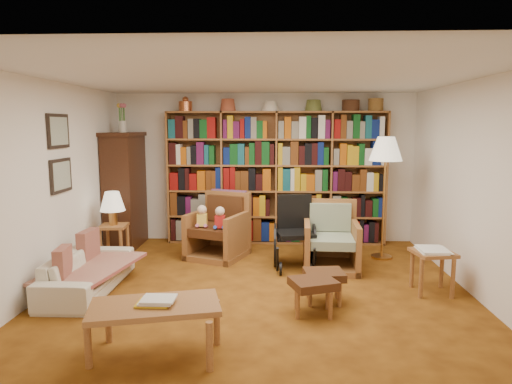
# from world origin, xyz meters

# --- Properties ---
(floor) EXTENTS (5.00, 5.00, 0.00)m
(floor) POSITION_xyz_m (0.00, 0.00, 0.00)
(floor) COLOR #8D5315
(floor) RESTS_ON ground
(ceiling) EXTENTS (5.00, 5.00, 0.00)m
(ceiling) POSITION_xyz_m (0.00, 0.00, 2.50)
(ceiling) COLOR silver
(ceiling) RESTS_ON wall_back
(wall_back) EXTENTS (5.00, 0.00, 5.00)m
(wall_back) POSITION_xyz_m (0.00, 2.50, 1.25)
(wall_back) COLOR white
(wall_back) RESTS_ON floor
(wall_front) EXTENTS (5.00, 0.00, 5.00)m
(wall_front) POSITION_xyz_m (0.00, -2.50, 1.25)
(wall_front) COLOR white
(wall_front) RESTS_ON floor
(wall_left) EXTENTS (0.00, 5.00, 5.00)m
(wall_left) POSITION_xyz_m (-2.50, 0.00, 1.25)
(wall_left) COLOR white
(wall_left) RESTS_ON floor
(wall_right) EXTENTS (0.00, 5.00, 5.00)m
(wall_right) POSITION_xyz_m (2.50, 0.00, 1.25)
(wall_right) COLOR white
(wall_right) RESTS_ON floor
(bookshelf) EXTENTS (3.60, 0.30, 2.42)m
(bookshelf) POSITION_xyz_m (0.20, 2.33, 1.17)
(bookshelf) COLOR #A36832
(bookshelf) RESTS_ON floor
(curio_cabinet) EXTENTS (0.50, 0.95, 2.40)m
(curio_cabinet) POSITION_xyz_m (-2.25, 2.00, 0.95)
(curio_cabinet) COLOR #391D0F
(curio_cabinet) RESTS_ON floor
(framed_pictures) EXTENTS (0.03, 0.52, 0.97)m
(framed_pictures) POSITION_xyz_m (-2.48, 0.30, 1.62)
(framed_pictures) COLOR black
(framed_pictures) RESTS_ON wall_left
(sofa) EXTENTS (1.61, 0.63, 0.47)m
(sofa) POSITION_xyz_m (-2.05, -0.05, 0.23)
(sofa) COLOR beige
(sofa) RESTS_ON floor
(sofa_throw) EXTENTS (0.98, 1.51, 0.04)m
(sofa_throw) POSITION_xyz_m (-2.00, -0.05, 0.30)
(sofa_throw) COLOR #C6BA91
(sofa_throw) RESTS_ON sofa
(cushion_left) EXTENTS (0.15, 0.40, 0.40)m
(cushion_left) POSITION_xyz_m (-2.18, 0.30, 0.45)
(cushion_left) COLOR maroon
(cushion_left) RESTS_ON sofa
(cushion_right) EXTENTS (0.17, 0.38, 0.36)m
(cushion_right) POSITION_xyz_m (-2.18, -0.40, 0.45)
(cushion_right) COLOR maroon
(cushion_right) RESTS_ON sofa
(side_table_lamp) EXTENTS (0.40, 0.40, 0.54)m
(side_table_lamp) POSITION_xyz_m (-2.15, 1.13, 0.39)
(side_table_lamp) COLOR #A36832
(side_table_lamp) RESTS_ON floor
(table_lamp) EXTENTS (0.36, 0.36, 0.48)m
(table_lamp) POSITION_xyz_m (-2.15, 1.13, 0.87)
(table_lamp) COLOR #B8813B
(table_lamp) RESTS_ON side_table_lamp
(armchair_leather) EXTENTS (1.04, 1.04, 0.97)m
(armchair_leather) POSITION_xyz_m (-0.67, 1.51, 0.40)
(armchair_leather) COLOR #A36832
(armchair_leather) RESTS_ON floor
(armchair_sage) EXTENTS (0.78, 0.81, 0.93)m
(armchair_sage) POSITION_xyz_m (0.96, 0.99, 0.35)
(armchair_sage) COLOR #A36832
(armchair_sage) RESTS_ON floor
(wheelchair) EXTENTS (0.57, 0.80, 1.00)m
(wheelchair) POSITION_xyz_m (0.46, 1.01, 0.46)
(wheelchair) COLOR black
(wheelchair) RESTS_ON floor
(floor_lamp) EXTENTS (0.48, 0.48, 1.81)m
(floor_lamp) POSITION_xyz_m (1.79, 1.48, 1.56)
(floor_lamp) COLOR #B8813B
(floor_lamp) RESTS_ON floor
(side_table_papers) EXTENTS (0.50, 0.50, 0.54)m
(side_table_papers) POSITION_xyz_m (2.05, 0.05, 0.42)
(side_table_papers) COLOR #A36832
(side_table_papers) RESTS_ON floor
(footstool_a) EXTENTS (0.55, 0.51, 0.38)m
(footstool_a) POSITION_xyz_m (0.60, -0.63, 0.31)
(footstool_a) COLOR #4C2714
(footstool_a) RESTS_ON floor
(footstool_b) EXTENTS (0.47, 0.41, 0.36)m
(footstool_b) POSITION_xyz_m (0.74, -0.31, 0.30)
(footstool_b) COLOR #4C2714
(footstool_b) RESTS_ON floor
(coffee_table) EXTENTS (1.18, 0.79, 0.52)m
(coffee_table) POSITION_xyz_m (-0.82, -1.58, 0.41)
(coffee_table) COLOR #A36832
(coffee_table) RESTS_ON floor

